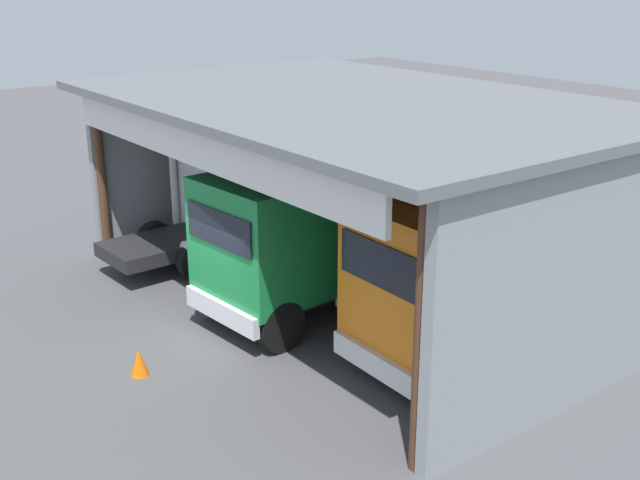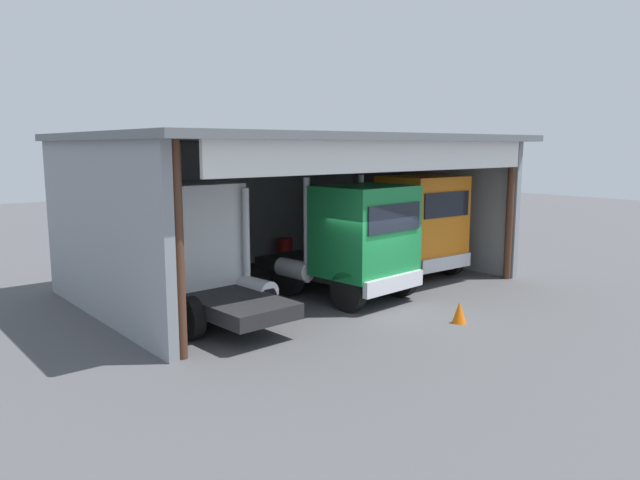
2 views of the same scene
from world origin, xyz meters
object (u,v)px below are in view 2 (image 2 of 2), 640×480
at_px(traffic_cone, 459,312).
at_px(tool_cart, 211,265).
at_px(truck_white_yard_outside, 191,248).
at_px(oil_drum, 285,250).
at_px(truck_orange_center_left_bay, 414,224).
at_px(truck_green_right_bay, 354,241).

bearing_deg(traffic_cone, tool_cart, 105.89).
bearing_deg(tool_cart, truck_white_yard_outside, -125.93).
height_order(oil_drum, traffic_cone, oil_drum).
distance_m(truck_white_yard_outside, truck_orange_center_left_bay, 8.24).
distance_m(tool_cart, traffic_cone, 8.70).
bearing_deg(truck_green_right_bay, truck_orange_center_left_bay, -168.97).
distance_m(truck_green_right_bay, oil_drum, 6.30).
xyz_separation_m(truck_white_yard_outside, traffic_cone, (4.85, -4.95, -1.53)).
relative_size(truck_white_yard_outside, tool_cart, 5.20).
bearing_deg(tool_cart, traffic_cone, -74.11).
bearing_deg(oil_drum, truck_green_right_bay, -107.34).
xyz_separation_m(truck_orange_center_left_bay, traffic_cone, (-3.37, -4.52, -1.50)).
height_order(truck_green_right_bay, traffic_cone, truck_green_right_bay).
bearing_deg(truck_white_yard_outside, truck_green_right_bay, -20.93).
distance_m(truck_white_yard_outside, truck_green_right_bay, 4.69).
height_order(oil_drum, tool_cart, tool_cart).
relative_size(tool_cart, traffic_cone, 1.79).
bearing_deg(truck_orange_center_left_bay, oil_drum, -66.38).
bearing_deg(truck_orange_center_left_bay, truck_green_right_bay, 17.33).
distance_m(truck_orange_center_left_bay, oil_drum, 5.38).
xyz_separation_m(truck_green_right_bay, tool_cart, (-1.98, 4.89, -1.23)).
relative_size(truck_green_right_bay, tool_cart, 5.19).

